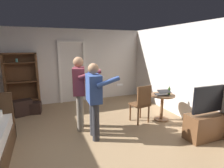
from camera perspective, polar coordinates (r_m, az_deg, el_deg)
The scene contains 14 objects.
ground_plane at distance 3.85m, azimuth -9.85°, elevation -18.65°, with size 6.56×6.56×0.00m, color #997A56.
wall_back at distance 6.36m, azimuth -16.00°, elevation 5.39°, with size 6.06×0.12×2.52m, color silver.
wall_right at distance 4.90m, azimuth 25.89°, elevation 2.73°, with size 0.12×6.20×2.52m, color silver.
doorway_frame at distance 6.34m, azimuth -12.63°, elevation 5.18°, with size 0.93×0.08×2.13m.
bookshelf at distance 6.18m, azimuth -26.89°, elevation 1.48°, with size 0.97×0.32×1.76m.
tv_flatscreen at distance 4.42m, azimuth 28.38°, elevation -10.77°, with size 1.01×0.40×1.16m.
side_table at distance 4.94m, azimuth 15.73°, elevation -5.83°, with size 0.64×0.64×0.70m.
laptop at distance 4.81m, azimuth 15.87°, elevation -2.85°, with size 0.37×0.38×0.15m.
bottle_on_table at distance 4.88m, azimuth 17.83°, elevation -2.26°, with size 0.06×0.06×0.22m.
wooden_chair at distance 4.63m, azimuth 9.44°, elevation -5.83°, with size 0.47×0.47×0.99m.
person_blue_shirt at distance 3.73m, azimuth -5.66°, elevation -3.82°, with size 0.66×0.62×1.62m.
person_striped_shirt at distance 4.19m, azimuth -10.29°, elevation -1.23°, with size 0.66×0.73×1.72m.
suitcase_dark at distance 5.79m, azimuth -24.47°, elevation -7.06°, with size 0.55×0.32×0.33m, color black.
suitcase_small at distance 5.74m, azimuth -26.60°, elevation -6.79°, with size 0.48×0.28×0.45m, color black.
Camera 1 is at (-0.62, -3.25, 1.96)m, focal length 28.55 mm.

